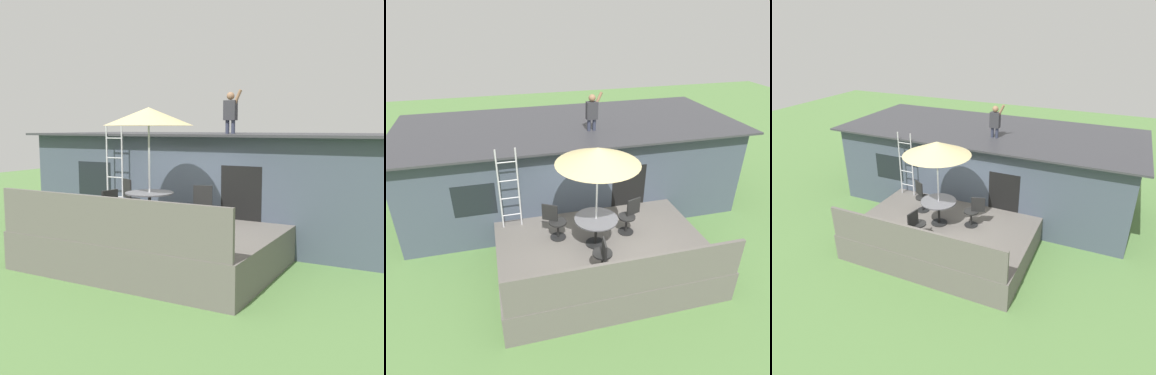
{
  "view_description": "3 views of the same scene",
  "coord_description": "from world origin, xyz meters",
  "views": [
    {
      "loc": [
        5.24,
        -8.22,
        2.92
      ],
      "look_at": [
        0.37,
        0.93,
        1.58
      ],
      "focal_mm": 43.48,
      "sensor_mm": 36.0,
      "label": 1
    },
    {
      "loc": [
        -2.31,
        -6.56,
        6.06
      ],
      "look_at": [
        -0.41,
        0.85,
        1.98
      ],
      "focal_mm": 32.43,
      "sensor_mm": 36.0,
      "label": 2
    },
    {
      "loc": [
        4.32,
        -8.11,
        6.35
      ],
      "look_at": [
        0.21,
        0.96,
        1.65
      ],
      "focal_mm": 33.69,
      "sensor_mm": 36.0,
      "label": 3
    }
  ],
  "objects": [
    {
      "name": "deck_railing",
      "position": [
        0.0,
        -1.74,
        1.25
      ],
      "size": [
        5.05,
        0.08,
        0.9
      ],
      "primitive_type": "cube",
      "color": "#605B56",
      "rests_on": "deck"
    },
    {
      "name": "patio_chair_right",
      "position": [
        0.8,
        0.34,
        1.26
      ],
      "size": [
        0.61,
        0.44,
        0.92
      ],
      "rotation": [
        0.0,
        0.0,
        -2.84
      ],
      "color": "black",
      "rests_on": "deck"
    },
    {
      "name": "person_figure",
      "position": [
        0.5,
        2.78,
        3.37
      ],
      "size": [
        0.47,
        0.2,
        1.11
      ],
      "color": "#33384C",
      "rests_on": "house"
    },
    {
      "name": "deck",
      "position": [
        0.0,
        0.0,
        0.4
      ],
      "size": [
        5.15,
        3.58,
        0.8
      ],
      "primitive_type": "cube",
      "color": "#605B56",
      "rests_on": "ground"
    },
    {
      "name": "house",
      "position": [
        -0.0,
        3.6,
        1.39
      ],
      "size": [
        10.5,
        4.5,
        2.76
      ],
      "color": "#424C5B",
      "rests_on": "ground"
    },
    {
      "name": "patio_table",
      "position": [
        -0.18,
        0.03,
        1.39
      ],
      "size": [
        1.04,
        1.04,
        0.74
      ],
      "color": "black",
      "rests_on": "deck"
    },
    {
      "name": "patio_chair_left",
      "position": [
        -1.08,
        0.55,
        1.26
      ],
      "size": [
        0.58,
        0.44,
        0.92
      ],
      "rotation": [
        0.0,
        0.0,
        -0.53
      ],
      "color": "black",
      "rests_on": "deck"
    },
    {
      "name": "ground_plane",
      "position": [
        0.0,
        0.0,
        0.0
      ],
      "size": [
        40.0,
        40.0,
        0.0
      ],
      "primitive_type": "plane",
      "color": "#567F42"
    },
    {
      "name": "step_ladder",
      "position": [
        -2.09,
        1.32,
        1.9
      ],
      "size": [
        0.52,
        0.04,
        2.2
      ],
      "color": "silver",
      "rests_on": "deck"
    },
    {
      "name": "patio_chair_near",
      "position": [
        -0.33,
        -0.99,
        1.26
      ],
      "size": [
        0.44,
        0.62,
        0.92
      ],
      "rotation": [
        0.0,
        0.0,
        1.43
      ],
      "color": "black",
      "rests_on": "deck"
    },
    {
      "name": "patio_umbrella",
      "position": [
        -0.18,
        0.03,
        3.15
      ],
      "size": [
        1.9,
        1.9,
        2.54
      ],
      "color": "silver",
      "rests_on": "deck"
    }
  ]
}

